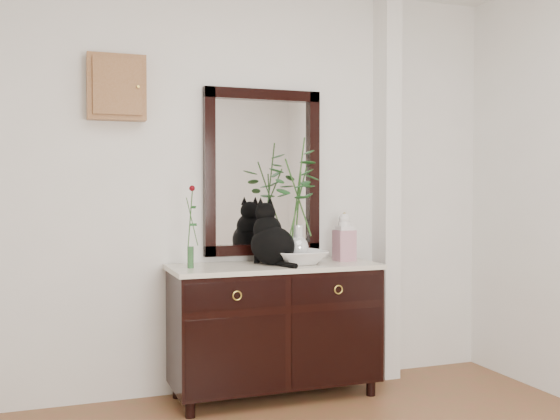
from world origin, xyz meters
name	(u,v)px	position (x,y,z in m)	size (l,w,h in m)	color
wall_back	(248,186)	(0.00, 1.98, 1.35)	(3.60, 0.04, 2.70)	white
pilaster	(387,186)	(1.00, 1.90, 1.35)	(0.12, 0.20, 2.70)	white
sideboard	(275,323)	(0.10, 1.73, 0.47)	(1.33, 0.52, 0.82)	black
wall_mirror	(263,172)	(0.10, 1.97, 1.44)	(0.80, 0.06, 1.10)	black
key_cabinet	(117,88)	(-0.85, 1.94, 1.95)	(0.35, 0.10, 0.40)	brown
cat	(273,233)	(0.09, 1.74, 1.05)	(0.28, 0.35, 0.40)	black
lotus_bowl	(298,257)	(0.25, 1.70, 0.89)	(0.36, 0.36, 0.09)	white
vase_branches	(298,198)	(0.25, 1.70, 1.27)	(0.38, 0.38, 0.80)	silver
bud_vase_rose	(190,226)	(-0.44, 1.73, 1.11)	(0.06, 0.06, 0.51)	#2E5E31
ginger_jar	(344,236)	(0.61, 1.77, 1.01)	(0.12, 0.12, 0.33)	white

